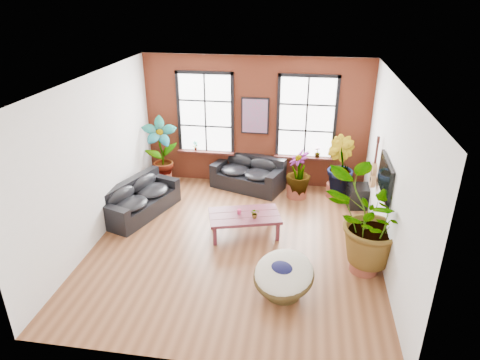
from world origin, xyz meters
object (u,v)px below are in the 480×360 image
Objects in this scene: coffee_table at (244,217)px; sofa_back at (249,174)px; sofa_left at (139,200)px; papasan_chair at (284,275)px.

sofa_back is at bearing 79.43° from coffee_table.
papasan_chair is at bearing -105.11° from sofa_left.
sofa_back is 0.93× the size of sofa_left.
papasan_chair is (3.65, -2.50, 0.05)m from sofa_left.
sofa_left is 4.43m from papasan_chair.
sofa_back is 1.45× the size of papasan_chair.
coffee_table is 2.17m from papasan_chair.
sofa_back is 1.21× the size of coffee_table.
sofa_back is 4.56m from papasan_chair.
papasan_chair is (1.23, -4.39, 0.03)m from sofa_back.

